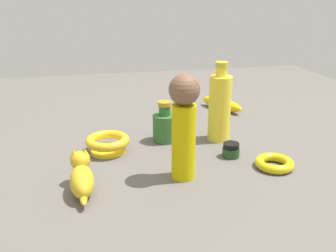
{
  "coord_description": "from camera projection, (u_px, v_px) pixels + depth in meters",
  "views": [
    {
      "loc": [
        -0.22,
        -1.01,
        0.43
      ],
      "look_at": [
        0.0,
        0.0,
        0.05
      ],
      "focal_mm": 39.49,
      "sensor_mm": 36.0,
      "label": 1
    }
  ],
  "objects": [
    {
      "name": "ground",
      "position": [
        168.0,
        140.0,
        1.12
      ],
      "size": [
        2.0,
        2.0,
        0.0
      ],
      "primitive_type": "plane",
      "color": "#5B5651"
    },
    {
      "name": "cat_figurine",
      "position": [
        82.0,
        177.0,
        0.82
      ],
      "size": [
        0.06,
        0.15,
        0.09
      ],
      "color": "gold",
      "rests_on": "ground"
    },
    {
      "name": "person_figure_adult",
      "position": [
        184.0,
        123.0,
        0.85
      ],
      "size": [
        0.07,
        0.07,
        0.25
      ],
      "color": "#CAB406",
      "rests_on": "ground"
    },
    {
      "name": "bangle",
      "position": [
        274.0,
        163.0,
        0.94
      ],
      "size": [
        0.1,
        0.1,
        0.02
      ],
      "primitive_type": "torus",
      "color": "gold",
      "rests_on": "ground"
    },
    {
      "name": "banana",
      "position": [
        222.0,
        104.0,
        1.4
      ],
      "size": [
        0.13,
        0.19,
        0.05
      ],
      "primitive_type": "ellipsoid",
      "rotation": [
        0.0,
        0.0,
        2.06
      ],
      "color": "yellow",
      "rests_on": "ground"
    },
    {
      "name": "nail_polish_jar",
      "position": [
        231.0,
        150.0,
        1.0
      ],
      "size": [
        0.05,
        0.05,
        0.04
      ],
      "color": "#1F421D",
      "rests_on": "ground"
    },
    {
      "name": "bottle_short",
      "position": [
        165.0,
        126.0,
        1.1
      ],
      "size": [
        0.07,
        0.07,
        0.12
      ],
      "color": "#2D622C",
      "rests_on": "ground"
    },
    {
      "name": "bottle_tall",
      "position": [
        220.0,
        107.0,
        1.09
      ],
      "size": [
        0.07,
        0.07,
        0.24
      ],
      "color": "yellow",
      "rests_on": "ground"
    },
    {
      "name": "bowl",
      "position": [
        108.0,
        143.0,
        1.03
      ],
      "size": [
        0.12,
        0.12,
        0.05
      ],
      "color": "yellow",
      "rests_on": "ground"
    }
  ]
}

